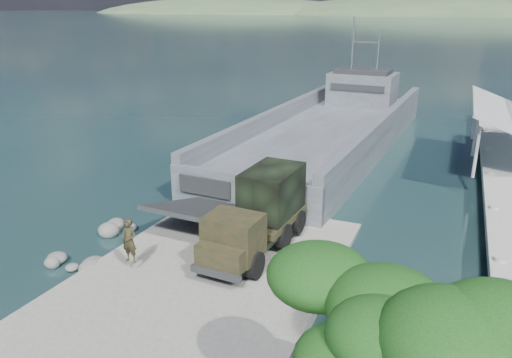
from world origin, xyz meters
The scene contains 6 objects.
ground centered at (0.00, 0.00, 0.00)m, with size 1400.00×1400.00×0.00m, color #173037.
boat_ramp centered at (0.00, -1.00, 0.25)m, with size 10.00×18.00×0.50m, color gray.
shoreline_rocks centered at (-6.20, 0.50, 0.00)m, with size 3.20×5.60×0.90m, color #5F605D, non-canonical shape.
landing_craft centered at (-0.51, 22.18, 0.89)m, with size 11.26×37.10×10.89m.
military_truck centered at (1.20, 2.84, 2.22)m, with size 2.87×7.58×3.45m.
soldier centered at (-3.08, -1.24, 1.48)m, with size 0.72×0.47×1.97m, color black.
Camera 1 is at (8.93, -16.71, 11.27)m, focal length 35.00 mm.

